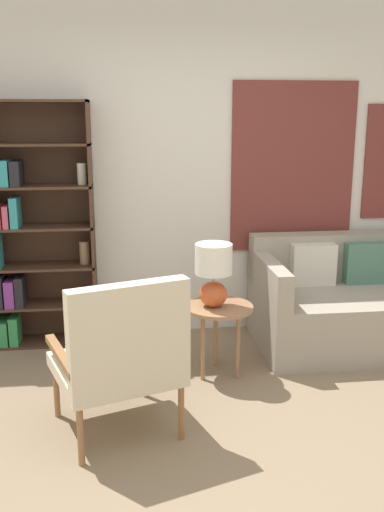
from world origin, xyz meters
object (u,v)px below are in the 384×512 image
Objects in this scene: armchair at (122,352)px; side_table at (219,314)px; couch at (372,304)px; table_lamp at (213,271)px; bookshelf at (5,233)px.

armchair is 1.01m from side_table.
couch is 1.51m from table_lamp.
side_table is 0.32m from table_lamp.
armchair is 2.34m from couch.
side_table is at bearing -25.93° from bookshelf.
table_lamp is at bearing -168.25° from side_table.
bookshelf is 1.70m from table_lamp.
armchair is at bearing -59.68° from bookshelf.
side_table is (0.67, 0.76, -0.07)m from armchair.
table_lamp is at bearing 49.89° from armchair.
couch is (2.88, -0.30, -0.60)m from bookshelf.
table_lamp is (0.63, 0.75, 0.25)m from armchair.
couch reaches higher than side_table.
table_lamp is (-0.04, -0.01, 0.32)m from side_table.
armchair reaches higher than side_table.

